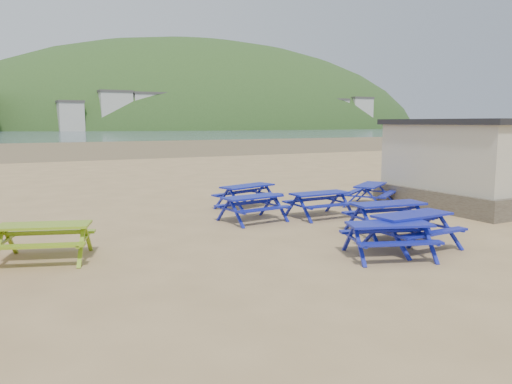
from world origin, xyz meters
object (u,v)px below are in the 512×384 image
picnic_table_blue_a (253,209)px  picnic_table_blue_b (248,197)px  amenity_block (498,161)px  picnic_table_yellow (45,242)px

picnic_table_blue_a → picnic_table_blue_b: size_ratio=0.86×
picnic_table_blue_b → amenity_block: 9.61m
picnic_table_blue_a → picnic_table_blue_b: (0.89, 2.10, 0.02)m
picnic_table_blue_a → picnic_table_blue_b: bearing=59.9°
picnic_table_blue_a → amenity_block: size_ratio=0.28×
picnic_table_blue_a → picnic_table_yellow: bearing=-170.9°
picnic_table_blue_a → picnic_table_blue_b: 2.29m
picnic_table_blue_a → picnic_table_yellow: 6.33m
amenity_block → picnic_table_yellow: bearing=-177.6°
picnic_table_blue_a → amenity_block: 10.02m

